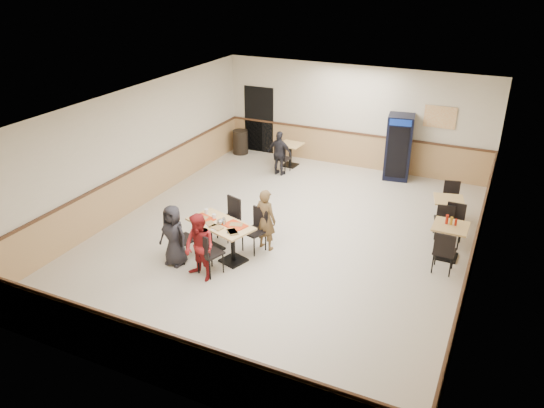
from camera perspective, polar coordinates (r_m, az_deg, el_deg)
The scene contains 20 objects.
ground at distance 11.99m, azimuth 1.36°, elevation -3.57°, with size 10.00×10.00×0.00m, color beige.
room_shell at distance 13.47m, azimuth 12.75°, elevation 1.86°, with size 10.00×10.00×10.00m.
main_table at distance 11.09m, azimuth -5.50°, elevation -3.24°, with size 1.58×1.12×0.77m.
main_chairs at distance 11.14m, azimuth -5.67°, elevation -3.26°, with size 1.72×1.98×0.97m.
diner_woman_left at distance 10.88m, azimuth -10.55°, elevation -3.34°, with size 0.64×0.41×1.30m, color black.
diner_woman_right at distance 10.28m, azimuth -7.81°, elevation -4.67°, with size 0.67×0.52×1.37m, color maroon.
diner_man_opposite at distance 11.25m, azimuth -0.69°, elevation -1.68°, with size 0.50×0.33×1.37m, color brown.
lone_diner at distance 15.21m, azimuth 0.83°, elevation 5.47°, with size 0.76×0.32×1.29m, color black.
tabletop_clutter at distance 10.95m, azimuth -5.82°, elevation -2.01°, with size 1.30×0.72×0.12m.
side_table_near at distance 11.58m, azimuth 18.52°, elevation -3.31°, with size 0.70×0.70×0.75m.
side_table_near_chair_south at distance 11.07m, azimuth 18.07°, elevation -4.77°, with size 0.44×0.44×0.94m, color black, non-canonical shape.
side_table_near_chair_north at distance 12.12m, azimuth 18.90°, elevation -2.18°, with size 0.44×0.44×0.94m, color black, non-canonical shape.
side_table_far at distance 12.90m, azimuth 18.37°, elevation -0.45°, with size 0.79×0.79×0.71m.
side_table_far_chair_south at distance 12.39m, azimuth 17.98°, elevation -1.56°, with size 0.41×0.41×0.90m, color black, non-canonical shape.
side_table_far_chair_north at distance 13.42m, azimuth 18.70°, elevation 0.41°, with size 0.41×0.41×0.90m, color black, non-canonical shape.
condiment_caddy at distance 11.48m, azimuth 18.63°, elevation -1.69°, with size 0.23×0.06×0.20m.
back_table at distance 15.95m, azimuth 1.99°, elevation 5.69°, with size 0.69×0.69×0.69m.
back_table_chair_lone at distance 15.47m, azimuth 1.18°, elevation 5.00°, with size 0.41×0.41×0.88m, color black, non-canonical shape.
pepsi_cooler at distance 15.29m, azimuth 13.46°, elevation 5.97°, with size 0.79×0.79×1.84m.
trash_bin at distance 17.05m, azimuth -3.41°, elevation 6.68°, with size 0.48×0.48×0.76m, color black.
Camera 1 is at (4.20, -9.65, 5.75)m, focal length 35.00 mm.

